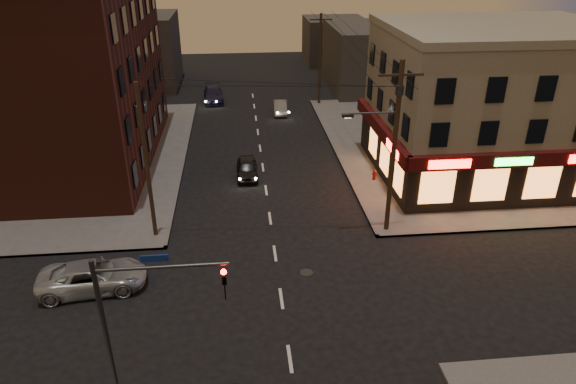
{
  "coord_description": "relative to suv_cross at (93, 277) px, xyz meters",
  "views": [
    {
      "loc": [
        -1.68,
        -19.93,
        15.67
      ],
      "look_at": [
        0.84,
        5.14,
        3.2
      ],
      "focal_mm": 32.0,
      "sensor_mm": 36.0,
      "label": 1
    }
  ],
  "objects": [
    {
      "name": "sidewalk_nw",
      "position": [
        -8.81,
        17.27,
        -0.64
      ],
      "size": [
        24.0,
        28.0,
        0.15
      ],
      "primitive_type": "cube",
      "color": "#514F4C",
      "rests_on": "ground"
    },
    {
      "name": "utility_pole_west",
      "position": [
        2.39,
        4.77,
        3.93
      ],
      "size": [
        0.24,
        0.24,
        9.0
      ],
      "primitive_type": "cylinder",
      "color": "#382619",
      "rests_on": "sidewalk_nw"
    },
    {
      "name": "utility_pole_far",
      "position": [
        15.99,
        30.27,
        3.93
      ],
      "size": [
        0.26,
        0.26,
        9.0
      ],
      "primitive_type": "cylinder",
      "color": "#382619",
      "rests_on": "sidewalk_ne"
    },
    {
      "name": "bg_building_ne_a",
      "position": [
        23.19,
        36.27,
        2.78
      ],
      "size": [
        10.0,
        12.0,
        7.0
      ],
      "primitive_type": "cube",
      "color": "#3F3D3A",
      "rests_on": "ground"
    },
    {
      "name": "sedan_far",
      "position": [
        4.94,
        32.63,
        0.01
      ],
      "size": [
        2.39,
        5.13,
        1.45
      ],
      "primitive_type": "imported",
      "rotation": [
        0.0,
        0.0,
        0.07
      ],
      "color": "#1B1A35",
      "rests_on": "ground"
    },
    {
      "name": "ground",
      "position": [
        9.19,
        -1.73,
        -0.72
      ],
      "size": [
        120.0,
        120.0,
        0.0
      ],
      "primitive_type": "plane",
      "color": "black",
      "rests_on": "ground"
    },
    {
      "name": "pizza_building",
      "position": [
        25.12,
        11.69,
        4.63
      ],
      "size": [
        15.85,
        12.85,
        10.5
      ],
      "color": "gray",
      "rests_on": "sidewalk_ne"
    },
    {
      "name": "utility_pole_main",
      "position": [
        15.87,
        4.07,
        5.04
      ],
      "size": [
        4.2,
        0.44,
        10.0
      ],
      "color": "#382619",
      "rests_on": "sidewalk_ne"
    },
    {
      "name": "sedan_near",
      "position": [
        7.96,
        12.72,
        -0.08
      ],
      "size": [
        1.52,
        3.78,
        1.29
      ],
      "primitive_type": "imported",
      "rotation": [
        0.0,
        0.0,
        0.0
      ],
      "color": "black",
      "rests_on": "ground"
    },
    {
      "name": "bg_building_ne_b",
      "position": [
        21.19,
        50.27,
        2.28
      ],
      "size": [
        8.0,
        8.0,
        6.0
      ],
      "primitive_type": "cube",
      "color": "#3F3D3A",
      "rests_on": "ground"
    },
    {
      "name": "traffic_signal",
      "position": [
        3.62,
        -7.34,
        3.44
      ],
      "size": [
        4.49,
        0.32,
        6.47
      ],
      "color": "#333538",
      "rests_on": "ground"
    },
    {
      "name": "bg_building_nw",
      "position": [
        -3.81,
        40.27,
        3.28
      ],
      "size": [
        9.0,
        10.0,
        8.0
      ],
      "primitive_type": "cube",
      "color": "#3F3D3A",
      "rests_on": "ground"
    },
    {
      "name": "suv_cross",
      "position": [
        0.0,
        0.0,
        0.0
      ],
      "size": [
        5.4,
        2.93,
        1.44
      ],
      "primitive_type": "imported",
      "rotation": [
        0.0,
        0.0,
        1.68
      ],
      "color": "#989CA0",
      "rests_on": "ground"
    },
    {
      "name": "brick_apartment",
      "position": [
        -5.31,
        17.27,
        5.93
      ],
      "size": [
        12.0,
        20.0,
        13.0
      ],
      "primitive_type": "cube",
      "color": "#491E17",
      "rests_on": "sidewalk_nw"
    },
    {
      "name": "sidewalk_ne",
      "position": [
        27.19,
        17.27,
        -0.64
      ],
      "size": [
        24.0,
        28.0,
        0.15
      ],
      "primitive_type": "cube",
      "color": "#514F4C",
      "rests_on": "ground"
    },
    {
      "name": "sedan_mid",
      "position": [
        11.7,
        27.58,
        -0.12
      ],
      "size": [
        1.51,
        3.72,
        1.2
      ],
      "primitive_type": "imported",
      "rotation": [
        0.0,
        0.0,
        -0.07
      ],
      "color": "slate",
      "rests_on": "ground"
    },
    {
      "name": "fire_hydrant",
      "position": [
        16.99,
        10.92,
        -0.16
      ],
      "size": [
        0.34,
        0.34,
        0.76
      ],
      "rotation": [
        0.0,
        0.0,
        -0.27
      ],
      "color": "maroon",
      "rests_on": "sidewalk_ne"
    }
  ]
}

